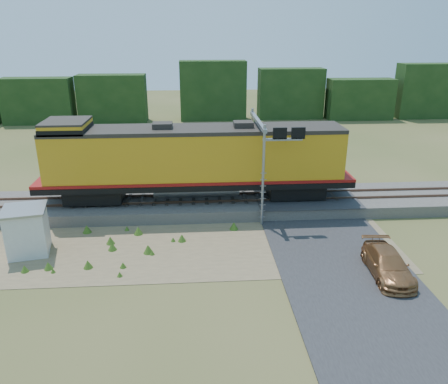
{
  "coord_description": "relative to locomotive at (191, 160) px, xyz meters",
  "views": [
    {
      "loc": [
        -0.74,
        -22.46,
        11.98
      ],
      "look_at": [
        1.02,
        3.0,
        2.4
      ],
      "focal_mm": 35.0,
      "sensor_mm": 36.0,
      "label": 1
    }
  ],
  "objects": [
    {
      "name": "ballast",
      "position": [
        0.99,
        0.0,
        -3.27
      ],
      "size": [
        70.0,
        5.0,
        0.8
      ],
      "primitive_type": "cube",
      "color": "slate",
      "rests_on": "ground"
    },
    {
      "name": "tree_line_north",
      "position": [
        0.99,
        32.0,
        -0.6
      ],
      "size": [
        130.0,
        3.0,
        6.5
      ],
      "color": "#173312",
      "rests_on": "ground"
    },
    {
      "name": "shed",
      "position": [
        -9.23,
        -5.65,
        -2.3
      ],
      "size": [
        2.69,
        2.69,
        2.71
      ],
      "rotation": [
        0.0,
        0.0,
        0.2
      ],
      "color": "silver",
      "rests_on": "ground"
    },
    {
      "name": "ground",
      "position": [
        0.99,
        -6.0,
        -3.67
      ],
      "size": [
        140.0,
        140.0,
        0.0
      ],
      "primitive_type": "plane",
      "color": "#475123",
      "rests_on": "ground"
    },
    {
      "name": "rails",
      "position": [
        0.99,
        0.0,
        -2.79
      ],
      "size": [
        70.0,
        1.54,
        0.16
      ],
      "color": "brown",
      "rests_on": "ballast"
    },
    {
      "name": "dirt_shoulder",
      "position": [
        -1.01,
        -5.5,
        -3.66
      ],
      "size": [
        26.0,
        8.0,
        0.03
      ],
      "primitive_type": "cube",
      "color": "#8C7754",
      "rests_on": "ground"
    },
    {
      "name": "road",
      "position": [
        7.99,
        -5.26,
        -3.58
      ],
      "size": [
        7.0,
        66.0,
        0.86
      ],
      "color": "#38383A",
      "rests_on": "ground"
    },
    {
      "name": "weed_clumps",
      "position": [
        -2.51,
        -5.9,
        -3.67
      ],
      "size": [
        15.0,
        6.2,
        0.56
      ],
      "primitive_type": null,
      "color": "#3B601B",
      "rests_on": "ground"
    },
    {
      "name": "signal_gantry",
      "position": [
        4.81,
        -0.65,
        1.31
      ],
      "size": [
        2.61,
        6.2,
        6.6
      ],
      "color": "gray",
      "rests_on": "ground"
    },
    {
      "name": "car",
      "position": [
        9.99,
        -9.46,
        -3.03
      ],
      "size": [
        2.11,
        4.55,
        1.29
      ],
      "primitive_type": "imported",
      "rotation": [
        0.0,
        0.0,
        -0.07
      ],
      "color": "#9F673B",
      "rests_on": "ground"
    },
    {
      "name": "locomotive",
      "position": [
        0.0,
        0.0,
        0.0
      ],
      "size": [
        21.31,
        3.25,
        5.5
      ],
      "color": "black",
      "rests_on": "rails"
    }
  ]
}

